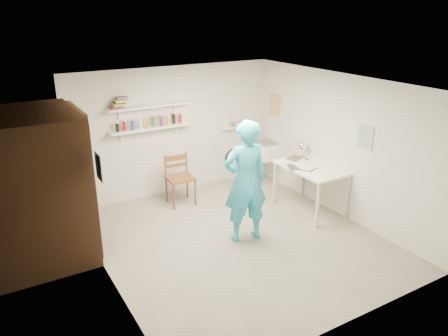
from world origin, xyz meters
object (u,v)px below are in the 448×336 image
belfast_sink (266,149)px  desk_lamp (303,145)px  wall_clock (236,158)px  work_table (310,189)px  wooden_chair (180,178)px  man (245,182)px

belfast_sink → desk_lamp: size_ratio=3.92×
wall_clock → work_table: bearing=12.1°
wall_clock → wooden_chair: wall_clock is taller
belfast_sink → work_table: bearing=-94.3°
belfast_sink → wall_clock: bearing=-137.8°
wall_clock → work_table: size_ratio=0.28×
wooden_chair → desk_lamp: desk_lamp is taller
belfast_sink → wooden_chair: bearing=-178.0°
work_table → desk_lamp: size_ratio=8.00×
belfast_sink → man: (-1.63, -1.73, 0.25)m
wall_clock → wooden_chair: (-0.27, 1.44, -0.76)m
work_table → desk_lamp: desk_lamp is taller
belfast_sink → work_table: size_ratio=0.49×
belfast_sink → desk_lamp: bearing=-84.6°
man → wooden_chair: man is taller
wall_clock → work_table: (1.56, 0.05, -0.86)m
wooden_chair → work_table: bearing=-33.6°
belfast_sink → desk_lamp: 1.03m
man → wall_clock: 0.38m
man → belfast_sink: bearing=-123.2°
wall_clock → wooden_chair: size_ratio=0.34×
work_table → man: bearing=-170.0°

